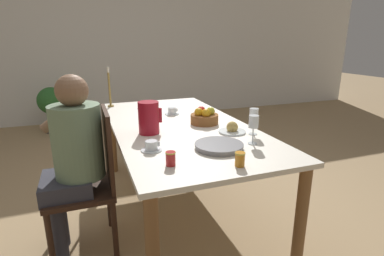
% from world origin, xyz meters
% --- Properties ---
extents(ground_plane, '(20.00, 20.00, 0.00)m').
position_xyz_m(ground_plane, '(0.00, 0.00, 0.00)').
color(ground_plane, tan).
extents(wall_back, '(10.00, 0.06, 2.60)m').
position_xyz_m(wall_back, '(0.00, 3.28, 1.30)').
color(wall_back, white).
rests_on(wall_back, ground_plane).
extents(dining_table, '(0.99, 1.99, 0.73)m').
position_xyz_m(dining_table, '(0.00, 0.00, 0.64)').
color(dining_table, silver).
rests_on(dining_table, ground_plane).
extents(chair_person_side, '(0.42, 0.42, 0.94)m').
position_xyz_m(chair_person_side, '(-0.68, -0.25, 0.49)').
color(chair_person_side, '#331E14').
rests_on(chair_person_side, ground_plane).
extents(person_seated, '(0.39, 0.41, 1.16)m').
position_xyz_m(person_seated, '(-0.77, -0.25, 0.69)').
color(person_seated, '#33333D').
rests_on(person_seated, ground_plane).
extents(red_pitcher, '(0.17, 0.14, 0.22)m').
position_xyz_m(red_pitcher, '(-0.27, -0.16, 0.84)').
color(red_pitcher, '#A31423').
rests_on(red_pitcher, dining_table).
extents(wine_glass_water, '(0.06, 0.06, 0.18)m').
position_xyz_m(wine_glass_water, '(0.40, -0.43, 0.86)').
color(wine_glass_water, white).
rests_on(wine_glass_water, dining_table).
extents(wine_glass_juice, '(0.06, 0.06, 0.18)m').
position_xyz_m(wine_glass_juice, '(0.29, -0.60, 0.86)').
color(wine_glass_juice, white).
rests_on(wine_glass_juice, dining_table).
extents(teacup_near_person, '(0.12, 0.12, 0.06)m').
position_xyz_m(teacup_near_person, '(-0.33, -0.50, 0.75)').
color(teacup_near_person, silver).
rests_on(teacup_near_person, dining_table).
extents(teacup_across, '(0.12, 0.12, 0.06)m').
position_xyz_m(teacup_across, '(0.04, 0.32, 0.75)').
color(teacup_across, silver).
rests_on(teacup_across, dining_table).
extents(serving_tray, '(0.29, 0.29, 0.03)m').
position_xyz_m(serving_tray, '(0.06, -0.60, 0.74)').
color(serving_tray, gray).
rests_on(serving_tray, dining_table).
extents(bread_plate, '(0.19, 0.19, 0.08)m').
position_xyz_m(bread_plate, '(0.28, -0.34, 0.75)').
color(bread_plate, silver).
rests_on(bread_plate, dining_table).
extents(jam_jar_amber, '(0.05, 0.05, 0.07)m').
position_xyz_m(jam_jar_amber, '(0.05, -0.88, 0.77)').
color(jam_jar_amber, '#C67A1E').
rests_on(jam_jar_amber, dining_table).
extents(jam_jar_red, '(0.05, 0.05, 0.07)m').
position_xyz_m(jam_jar_red, '(-0.28, -0.75, 0.77)').
color(jam_jar_red, '#A81E1E').
rests_on(jam_jar_red, dining_table).
extents(fruit_bowl, '(0.21, 0.21, 0.13)m').
position_xyz_m(fruit_bowl, '(0.19, -0.06, 0.78)').
color(fruit_bowl, brown).
rests_on(fruit_bowl, dining_table).
extents(candlestick_tall, '(0.06, 0.06, 0.38)m').
position_xyz_m(candlestick_tall, '(-0.43, 0.84, 0.88)').
color(candlestick_tall, olive).
rests_on(candlestick_tall, dining_table).
extents(potted_plant, '(0.40, 0.40, 0.68)m').
position_xyz_m(potted_plant, '(-1.13, 2.75, 0.41)').
color(potted_plant, '#4C4742').
rests_on(potted_plant, ground_plane).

